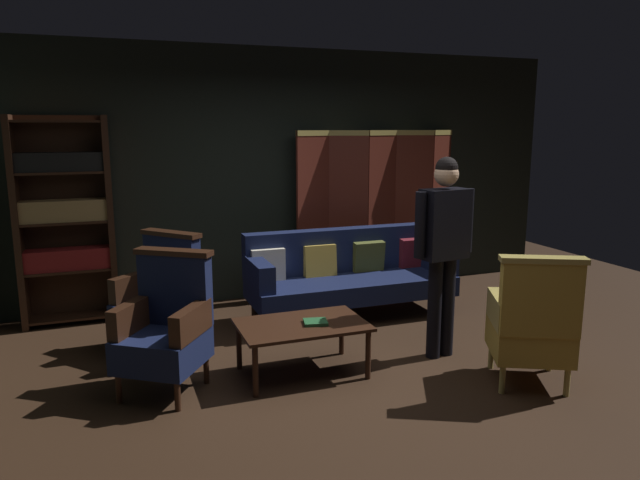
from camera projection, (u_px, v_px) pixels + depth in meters
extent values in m
plane|color=black|center=(355.00, 375.00, 4.63)|extent=(10.00, 10.00, 0.00)
cube|color=black|center=(269.00, 175.00, 6.62)|extent=(7.20, 0.10, 2.80)
cube|color=#5B2319|center=(313.00, 215.00, 6.66)|extent=(0.44, 0.18, 1.90)
cube|color=tan|center=(313.00, 133.00, 6.48)|extent=(0.45, 0.19, 0.06)
cube|color=#5B2319|center=(348.00, 213.00, 6.81)|extent=(0.45, 0.17, 1.90)
cube|color=tan|center=(349.00, 133.00, 6.63)|extent=(0.45, 0.18, 0.06)
cube|color=#5B2319|center=(381.00, 211.00, 6.97)|extent=(0.44, 0.19, 1.90)
cube|color=tan|center=(383.00, 133.00, 6.79)|extent=(0.44, 0.19, 0.06)
cube|color=#5B2319|center=(413.00, 209.00, 7.13)|extent=(0.45, 0.15, 1.90)
cube|color=tan|center=(415.00, 133.00, 6.96)|extent=(0.45, 0.15, 0.06)
cube|color=#5B2319|center=(440.00, 207.00, 7.33)|extent=(0.41, 0.26, 1.90)
cube|color=tan|center=(443.00, 132.00, 7.15)|extent=(0.42, 0.26, 0.06)
cube|color=black|center=(17.00, 224.00, 5.57)|extent=(0.06, 0.32, 2.05)
cube|color=black|center=(111.00, 220.00, 5.85)|extent=(0.06, 0.32, 2.05)
cube|color=black|center=(66.00, 220.00, 5.85)|extent=(0.90, 0.02, 2.05)
cube|color=black|center=(73.00, 316.00, 5.90)|extent=(0.86, 0.30, 0.02)
cube|color=black|center=(69.00, 270.00, 5.80)|extent=(0.86, 0.30, 0.02)
cube|color=maroon|center=(68.00, 259.00, 5.76)|extent=(0.78, 0.22, 0.21)
cube|color=black|center=(65.00, 222.00, 5.71)|extent=(0.86, 0.30, 0.02)
cube|color=#9E7A47|center=(64.00, 211.00, 5.67)|extent=(0.78, 0.22, 0.21)
cube|color=black|center=(61.00, 172.00, 5.62)|extent=(0.86, 0.30, 0.02)
cube|color=black|center=(60.00, 162.00, 5.58)|extent=(0.78, 0.22, 0.18)
cube|color=black|center=(57.00, 121.00, 5.53)|extent=(0.86, 0.30, 0.02)
cylinder|color=black|center=(271.00, 326.00, 5.44)|extent=(0.07, 0.07, 0.22)
cylinder|color=black|center=(446.00, 305.00, 6.09)|extent=(0.07, 0.07, 0.22)
cylinder|color=black|center=(255.00, 308.00, 6.00)|extent=(0.07, 0.07, 0.22)
cylinder|color=black|center=(417.00, 290.00, 6.64)|extent=(0.07, 0.07, 0.22)
cube|color=#111938|center=(352.00, 287.00, 6.00)|extent=(2.10, 0.76, 0.20)
cube|color=#111938|center=(340.00, 250.00, 6.23)|extent=(2.10, 0.18, 0.46)
cube|color=#111938|center=(258.00, 273.00, 5.62)|extent=(0.16, 0.68, 0.26)
cube|color=#111938|center=(435.00, 258.00, 6.29)|extent=(0.16, 0.68, 0.26)
cube|color=beige|center=(268.00, 266.00, 5.86)|extent=(0.34, 0.12, 0.34)
cube|color=#B79338|center=(320.00, 261.00, 6.05)|extent=(0.34, 0.14, 0.35)
cube|color=#4C5123|center=(368.00, 257.00, 6.23)|extent=(0.34, 0.15, 0.35)
cube|color=maroon|center=(414.00, 253.00, 6.42)|extent=(0.34, 0.15, 0.35)
cylinder|color=black|center=(255.00, 371.00, 4.23)|extent=(0.04, 0.04, 0.39)
cylinder|color=black|center=(368.00, 355.00, 4.54)|extent=(0.04, 0.04, 0.39)
cylinder|color=black|center=(239.00, 346.00, 4.73)|extent=(0.04, 0.04, 0.39)
cylinder|color=black|center=(342.00, 332.00, 5.04)|extent=(0.04, 0.04, 0.39)
cube|color=black|center=(302.00, 325.00, 4.59)|extent=(1.00, 0.64, 0.03)
cylinder|color=tan|center=(549.00, 358.00, 4.71)|extent=(0.04, 0.04, 0.22)
cylinder|color=tan|center=(491.00, 355.00, 4.76)|extent=(0.04, 0.04, 0.22)
cylinder|color=tan|center=(567.00, 382.00, 4.26)|extent=(0.04, 0.04, 0.22)
cylinder|color=tan|center=(502.00, 379.00, 4.31)|extent=(0.04, 0.04, 0.22)
cube|color=#B79338|center=(529.00, 340.00, 4.46)|extent=(0.75, 0.75, 0.24)
cube|color=#B79338|center=(541.00, 299.00, 4.16)|extent=(0.56, 0.36, 0.54)
cube|color=tan|center=(544.00, 260.00, 4.11)|extent=(0.60, 0.38, 0.04)
cube|color=tan|center=(564.00, 312.00, 4.39)|extent=(0.30, 0.49, 0.22)
cube|color=tan|center=(499.00, 310.00, 4.44)|extent=(0.30, 0.49, 0.22)
cylinder|color=black|center=(118.00, 344.00, 4.99)|extent=(0.04, 0.04, 0.22)
cylinder|color=black|center=(158.00, 354.00, 4.78)|extent=(0.04, 0.04, 0.22)
cylinder|color=black|center=(157.00, 328.00, 5.39)|extent=(0.04, 0.04, 0.22)
cylinder|color=black|center=(195.00, 337.00, 5.18)|extent=(0.04, 0.04, 0.22)
cube|color=#111938|center=(156.00, 315.00, 5.04)|extent=(0.79, 0.79, 0.24)
cube|color=#111938|center=(172.00, 266.00, 5.16)|extent=(0.46, 0.50, 0.54)
cube|color=black|center=(171.00, 234.00, 5.11)|extent=(0.49, 0.54, 0.04)
cube|color=black|center=(134.00, 286.00, 5.11)|extent=(0.44, 0.40, 0.22)
cube|color=black|center=(176.00, 293.00, 4.88)|extent=(0.44, 0.40, 0.22)
cylinder|color=black|center=(119.00, 389.00, 4.15)|extent=(0.04, 0.04, 0.22)
cylinder|color=black|center=(178.00, 396.00, 4.04)|extent=(0.04, 0.04, 0.22)
cylinder|color=black|center=(152.00, 364.00, 4.59)|extent=(0.04, 0.04, 0.22)
cylinder|color=black|center=(206.00, 370.00, 4.48)|extent=(0.04, 0.04, 0.22)
cube|color=#111938|center=(163.00, 349.00, 4.27)|extent=(0.78, 0.78, 0.24)
cube|color=#111938|center=(175.00, 290.00, 4.41)|extent=(0.53, 0.42, 0.54)
cube|color=black|center=(173.00, 252.00, 4.36)|extent=(0.57, 0.45, 0.04)
cube|color=black|center=(131.00, 317.00, 4.28)|extent=(0.36, 0.46, 0.22)
cube|color=black|center=(191.00, 322.00, 4.17)|extent=(0.36, 0.46, 0.22)
cylinder|color=black|center=(447.00, 306.00, 4.99)|extent=(0.12, 0.12, 0.86)
cylinder|color=black|center=(434.00, 309.00, 4.93)|extent=(0.12, 0.12, 0.86)
cube|color=maroon|center=(443.00, 253.00, 4.87)|extent=(0.34, 0.20, 0.09)
cube|color=black|center=(444.00, 224.00, 4.82)|extent=(0.42, 0.26, 0.58)
cube|color=white|center=(436.00, 219.00, 4.91)|extent=(0.14, 0.03, 0.41)
cube|color=maroon|center=(437.00, 191.00, 4.87)|extent=(0.09, 0.03, 0.04)
cylinder|color=black|center=(468.00, 220.00, 4.94)|extent=(0.09, 0.09, 0.54)
cylinder|color=black|center=(420.00, 225.00, 4.71)|extent=(0.09, 0.09, 0.54)
sphere|color=tan|center=(446.00, 174.00, 4.75)|extent=(0.20, 0.20, 0.20)
sphere|color=black|center=(447.00, 168.00, 4.74)|extent=(0.18, 0.18, 0.18)
cube|color=#1E4C28|center=(315.00, 322.00, 4.58)|extent=(0.21, 0.20, 0.02)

